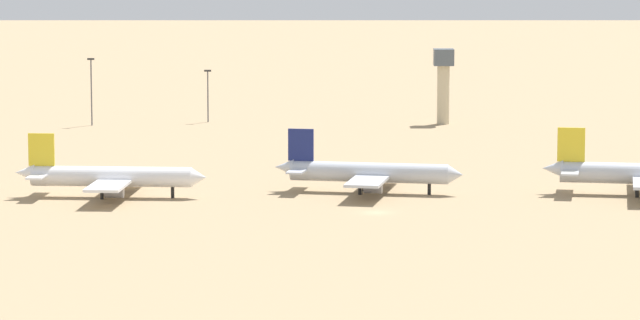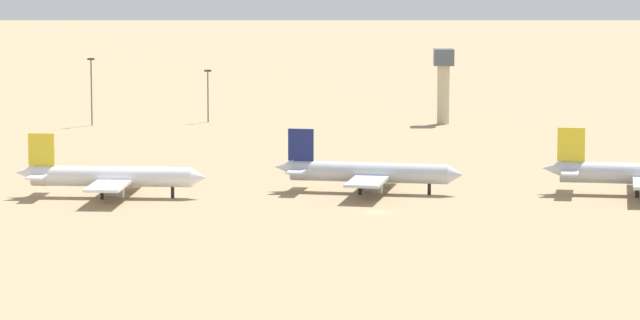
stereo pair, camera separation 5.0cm
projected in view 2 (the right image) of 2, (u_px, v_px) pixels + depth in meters
ground at (376, 213)px, 294.41m from camera, size 4000.00×4000.00×0.00m
parked_jet_yellow_2 at (110, 177)px, 311.31m from camera, size 35.89×30.21×11.85m
parked_jet_navy_3 at (367, 172)px, 316.81m from camera, size 35.89×30.63×11.90m
control_tower at (443, 79)px, 434.92m from camera, size 5.20×5.20×19.45m
light_pole_west at (91, 87)px, 431.74m from camera, size 1.80×0.50×17.34m
light_pole_mid at (208, 91)px, 439.85m from camera, size 1.80×0.50×13.73m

